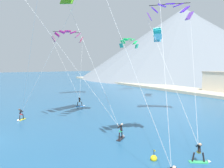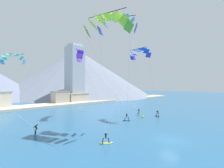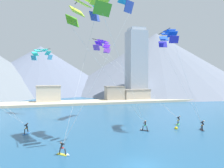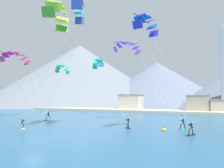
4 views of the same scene
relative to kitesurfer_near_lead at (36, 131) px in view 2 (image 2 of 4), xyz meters
The scene contains 17 objects.
ground_plane 20.57m from the kitesurfer_near_lead, 52.81° to the right, with size 400.00×400.00×0.00m, color #23567F.
kitesurfer_near_lead is the anchor object (origin of this frame).
kitesurfer_near_trail 12.26m from the kitesurfer_near_lead, 65.96° to the right, with size 1.53×1.49×1.67m.
kitesurfer_mid_center 26.55m from the kitesurfer_near_lead, ahead, with size 1.35×1.64×1.79m.
kitesurfer_far_left 28.64m from the kitesurfer_near_lead, 11.21° to the right, with size 1.10×1.75×1.76m.
kitesurfer_far_right 18.82m from the kitesurfer_near_lead, ahead, with size 1.35×1.64×1.79m.
parafoil_kite_near_trail 23.02m from the kitesurfer_near_lead, 30.98° to the right, with size 9.28×7.44×19.18m.
parafoil_kite_mid_center 22.02m from the kitesurfer_near_lead, 28.65° to the left, with size 14.65×11.81×15.16m.
parafoil_kite_far_left 27.00m from the kitesurfer_near_lead, 11.98° to the right, with size 6.99×5.76×15.05m.
parafoil_kite_far_right 20.99m from the kitesurfer_near_lead, 42.90° to the right, with size 12.80×8.28×18.18m.
parafoil_kite_distant_high_outer 22.02m from the kitesurfer_near_lead, 84.31° to the left, with size 5.00×4.68×2.62m.
race_marker_buoy 24.55m from the kitesurfer_near_lead, ahead, with size 0.56×0.56×1.02m.
shoreline_strip 37.16m from the kitesurfer_near_lead, 70.46° to the left, with size 180.00×10.00×0.70m, color beige.
shore_building_harbour_front 45.69m from the kitesurfer_near_lead, 55.77° to the left, with size 6.85×4.51×5.42m.
shore_building_promenade_mid 51.42m from the kitesurfer_near_lead, 48.79° to the left, with size 9.65×6.99×4.22m.
highrise_tower 56.88m from the kitesurfer_near_lead, 49.86° to the left, with size 7.00×7.00×27.40m.
mountain_peak_central_summit 105.26m from the kitesurfer_near_lead, 51.81° to the left, with size 108.07×108.07×34.31m.
Camera 2 is at (-23.99, -11.69, 7.93)m, focal length 28.00 mm.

